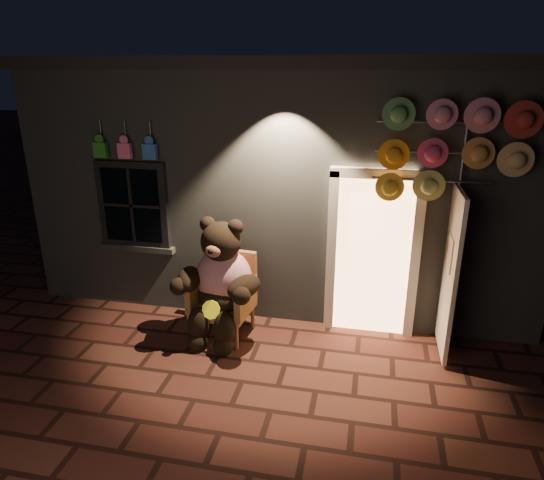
# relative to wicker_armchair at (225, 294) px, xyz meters

# --- Properties ---
(ground) EXTENTS (60.00, 60.00, 0.00)m
(ground) POSITION_rel_wicker_armchair_xyz_m (0.49, -1.04, -0.54)
(ground) COLOR #52291F
(ground) RESTS_ON ground
(shop_building) EXTENTS (7.30, 5.95, 3.51)m
(shop_building) POSITION_rel_wicker_armchair_xyz_m (0.50, 2.95, 1.20)
(shop_building) COLOR slate
(shop_building) RESTS_ON ground
(wicker_armchair) EXTENTS (0.81, 0.75, 1.08)m
(wicker_armchair) POSITION_rel_wicker_armchair_xyz_m (0.00, 0.00, 0.00)
(wicker_armchair) COLOR #8F5E37
(wicker_armchair) RESTS_ON ground
(teddy_bear) EXTENTS (1.18, 0.97, 1.63)m
(teddy_bear) POSITION_rel_wicker_armchair_xyz_m (-0.01, -0.14, 0.23)
(teddy_bear) COLOR #AD122C
(teddy_bear) RESTS_ON ground
(hat_rack) EXTENTS (1.73, 0.22, 2.99)m
(hat_rack) POSITION_rel_wicker_armchair_xyz_m (2.57, 0.24, 1.92)
(hat_rack) COLOR #59595E
(hat_rack) RESTS_ON ground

